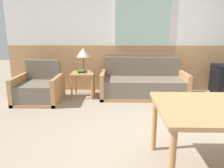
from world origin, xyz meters
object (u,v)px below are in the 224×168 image
object	(u,v)px
couch	(143,85)
side_table	(83,77)
table_lamp	(83,53)
armchair	(39,90)

from	to	relation	value
couch	side_table	xyz separation A→B (m)	(-1.31, -0.01, 0.18)
couch	table_lamp	world-z (taller)	table_lamp
table_lamp	side_table	bearing A→B (deg)	-96.16
side_table	table_lamp	bearing A→B (deg)	83.84
side_table	table_lamp	xyz separation A→B (m)	(0.01, 0.08, 0.52)
couch	table_lamp	distance (m)	1.48
armchair	table_lamp	world-z (taller)	table_lamp
couch	table_lamp	bearing A→B (deg)	176.70
side_table	table_lamp	distance (m)	0.52
table_lamp	armchair	bearing A→B (deg)	-152.55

